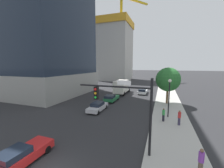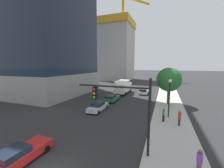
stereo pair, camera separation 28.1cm
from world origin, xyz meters
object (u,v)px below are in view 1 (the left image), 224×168
object	(u,v)px
street_tree	(168,79)
box_truck	(122,86)
traffic_light_pole	(125,102)
street_lamp	(169,92)
pedestrian_purple_shirt	(201,161)
construction_building	(116,48)
pedestrian_red_shirt	(179,117)
car_silver	(98,107)
car_white	(143,91)
car_red	(21,155)
pedestrian_green_shirt	(163,115)
car_green	(111,98)

from	to	relation	value
street_tree	box_truck	world-z (taller)	street_tree
traffic_light_pole	street_tree	distance (m)	16.97
street_lamp	pedestrian_purple_shirt	size ratio (longest dim) A/B	2.96
construction_building	street_tree	distance (m)	45.08
box_truck	pedestrian_red_shirt	bearing A→B (deg)	-54.34
traffic_light_pole	car_silver	world-z (taller)	traffic_light_pole
construction_building	traffic_light_pole	world-z (taller)	construction_building
car_white	street_lamp	bearing A→B (deg)	-70.39
car_white	pedestrian_red_shirt	distance (m)	18.65
car_red	pedestrian_purple_shirt	world-z (taller)	pedestrian_purple_shirt
street_lamp	pedestrian_green_shirt	distance (m)	3.20
construction_building	street_lamp	distance (m)	51.51
traffic_light_pole	pedestrian_green_shirt	world-z (taller)	traffic_light_pole
pedestrian_green_shirt	traffic_light_pole	bearing A→B (deg)	-112.28
car_white	pedestrian_green_shirt	bearing A→B (deg)	-74.22
construction_building	car_silver	xyz separation A→B (m)	(12.07, -45.42, -14.59)
car_green	construction_building	bearing A→B (deg)	107.11
traffic_light_pole	box_truck	xyz separation A→B (m)	(-6.60, 22.81, -2.34)
pedestrian_purple_shirt	car_green	bearing A→B (deg)	126.96
car_silver	pedestrian_purple_shirt	world-z (taller)	pedestrian_purple_shirt
street_lamp	car_green	size ratio (longest dim) A/B	1.19
street_lamp	pedestrian_green_shirt	bearing A→B (deg)	-108.83
car_green	pedestrian_purple_shirt	world-z (taller)	pedestrian_purple_shirt
car_red	pedestrian_green_shirt	size ratio (longest dim) A/B	2.66
construction_building	pedestrian_red_shirt	bearing A→B (deg)	-63.59
pedestrian_purple_shirt	car_red	bearing A→B (deg)	-165.39
street_tree	car_red	world-z (taller)	street_tree
car_red	pedestrian_red_shirt	size ratio (longest dim) A/B	2.46
car_green	pedestrian_red_shirt	bearing A→B (deg)	-35.19
box_truck	car_green	bearing A→B (deg)	-90.00
car_red	car_white	bearing A→B (deg)	80.19
car_white	pedestrian_red_shirt	world-z (taller)	pedestrian_red_shirt
car_green	pedestrian_red_shirt	size ratio (longest dim) A/B	2.43
car_silver	box_truck	xyz separation A→B (m)	(0.00, 14.04, 1.20)
pedestrian_purple_shirt	pedestrian_green_shirt	size ratio (longest dim) A/B	1.05
street_tree	construction_building	bearing A→B (deg)	120.75
street_lamp	car_green	bearing A→B (deg)	151.12
pedestrian_red_shirt	pedestrian_green_shirt	distance (m)	1.83
traffic_light_pole	pedestrian_purple_shirt	world-z (taller)	traffic_light_pole
car_silver	car_red	xyz separation A→B (m)	(0.00, -12.71, -0.00)
car_green	car_red	size ratio (longest dim) A/B	0.98
pedestrian_green_shirt	construction_building	bearing A→B (deg)	114.98
street_lamp	pedestrian_green_shirt	xyz separation A→B (m)	(-0.61, -1.78, -2.59)
car_green	box_truck	world-z (taller)	box_truck
car_red	box_truck	bearing A→B (deg)	90.00
pedestrian_red_shirt	pedestrian_purple_shirt	bearing A→B (deg)	-86.45
street_tree	car_silver	xyz separation A→B (m)	(-10.31, -7.78, -3.88)
street_lamp	box_truck	world-z (taller)	street_lamp
construction_building	car_white	xyz separation A→B (m)	(16.98, -29.80, -14.59)
street_tree	pedestrian_red_shirt	world-z (taller)	street_tree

